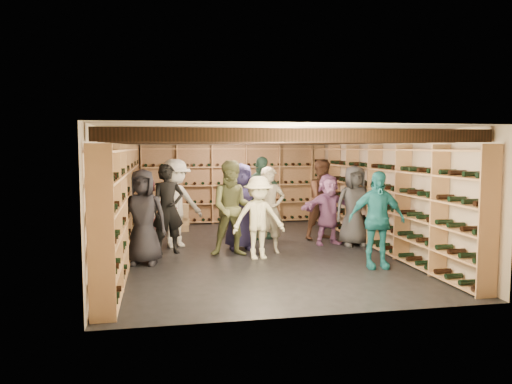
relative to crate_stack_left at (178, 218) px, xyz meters
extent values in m
plane|color=black|center=(1.45, -2.65, -0.34)|extent=(8.00, 8.00, 0.00)
cube|color=#B9A690|center=(1.45, 1.35, 0.86)|extent=(5.50, 0.02, 2.40)
cube|color=#B9A690|center=(1.45, -6.65, 0.86)|extent=(5.50, 0.02, 2.40)
cube|color=#B9A690|center=(-1.30, -2.65, 0.86)|extent=(0.02, 8.00, 2.40)
cube|color=#B9A690|center=(4.20, -2.65, 0.86)|extent=(0.02, 8.00, 2.40)
cube|color=beige|center=(1.45, -2.65, 2.06)|extent=(5.50, 8.00, 0.01)
cube|color=black|center=(1.45, -6.15, 1.92)|extent=(5.40, 0.12, 0.18)
cube|color=black|center=(1.45, -5.28, 1.92)|extent=(5.40, 0.12, 0.18)
cube|color=black|center=(1.45, -4.40, 1.92)|extent=(5.40, 0.12, 0.18)
cube|color=black|center=(1.45, -3.53, 1.92)|extent=(5.40, 0.12, 0.18)
cube|color=black|center=(1.45, -2.65, 1.92)|extent=(5.40, 0.12, 0.18)
cube|color=black|center=(1.45, -1.78, 1.92)|extent=(5.40, 0.12, 0.18)
cube|color=black|center=(1.45, -0.90, 1.92)|extent=(5.40, 0.12, 0.18)
cube|color=black|center=(1.45, -0.03, 1.92)|extent=(5.40, 0.12, 0.18)
cube|color=black|center=(1.45, 0.85, 1.92)|extent=(5.40, 0.12, 0.18)
cube|color=#AA7C52|center=(-1.12, -2.65, 0.73)|extent=(0.32, 7.50, 2.15)
cube|color=#AA7C52|center=(4.02, -2.65, 0.73)|extent=(0.32, 7.50, 2.15)
cube|color=#AA7C52|center=(1.45, 1.18, 0.73)|extent=(4.70, 0.30, 2.15)
cube|color=tan|center=(0.00, 0.00, -0.25)|extent=(0.55, 0.41, 0.17)
cube|color=tan|center=(0.00, 0.00, -0.08)|extent=(0.55, 0.41, 0.17)
cube|color=tan|center=(0.00, 0.00, 0.09)|extent=(0.55, 0.41, 0.17)
cube|color=tan|center=(0.00, 0.00, 0.26)|extent=(0.55, 0.41, 0.17)
cube|color=tan|center=(1.38, -0.95, -0.25)|extent=(0.56, 0.42, 0.17)
cube|color=tan|center=(1.38, -0.95, -0.08)|extent=(0.56, 0.42, 0.17)
cube|color=tan|center=(1.38, -0.95, 0.09)|extent=(0.56, 0.42, 0.17)
cube|color=tan|center=(1.38, -0.95, 0.26)|extent=(0.56, 0.42, 0.17)
cube|color=tan|center=(2.43, 0.04, -0.25)|extent=(0.53, 0.38, 0.17)
imported|color=black|center=(-0.73, -3.41, 0.52)|extent=(0.92, 0.68, 1.71)
imported|color=black|center=(-0.28, -2.57, 0.54)|extent=(0.73, 0.58, 1.77)
imported|color=brown|center=(0.95, -3.03, 0.58)|extent=(0.97, 0.79, 1.85)
imported|color=#EFEDBF|center=(1.38, -3.37, 0.44)|extent=(1.05, 0.66, 1.56)
imported|color=teal|center=(3.26, -4.45, 0.51)|extent=(1.03, 0.51, 1.69)
imported|color=brown|center=(-0.73, -1.73, 0.43)|extent=(1.46, 0.54, 1.54)
imported|color=#26234F|center=(1.20, -2.45, 0.55)|extent=(0.88, 0.58, 1.77)
imported|color=gray|center=(1.70, -2.92, 0.52)|extent=(0.65, 0.45, 1.71)
imported|color=#482C1D|center=(3.21, -1.75, 0.57)|extent=(1.06, 0.94, 1.82)
imported|color=beige|center=(-0.12, -1.95, 0.59)|extent=(1.37, 1.11, 1.85)
imported|color=#294B3D|center=(1.83, -1.35, 0.60)|extent=(1.18, 0.67, 1.89)
imported|color=#975C97|center=(3.13, -2.29, 0.42)|extent=(1.47, 0.67, 1.53)
imported|color=#38393D|center=(3.63, -2.54, 0.52)|extent=(0.85, 0.57, 1.71)
camera|label=1|loc=(-0.42, -12.46, 1.77)|focal=35.00mm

